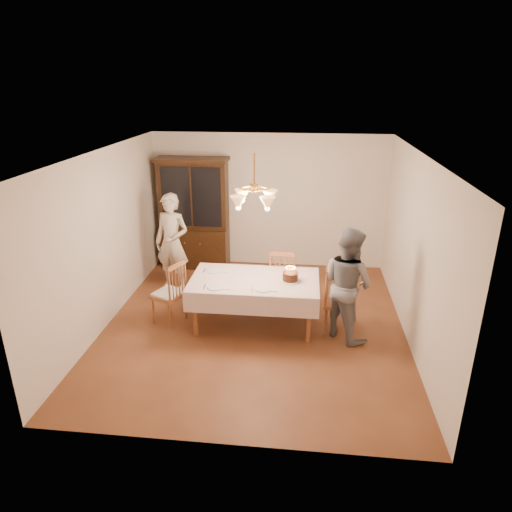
# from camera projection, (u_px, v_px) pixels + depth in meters

# --- Properties ---
(ground) EXTENTS (5.00, 5.00, 0.00)m
(ground) POSITION_uv_depth(u_px,v_px,m) (255.00, 324.00, 7.04)
(ground) COLOR brown
(ground) RESTS_ON ground
(room_shell) EXTENTS (5.00, 5.00, 5.00)m
(room_shell) POSITION_uv_depth(u_px,v_px,m) (254.00, 226.00, 6.46)
(room_shell) COLOR white
(room_shell) RESTS_ON ground
(dining_table) EXTENTS (1.90, 1.10, 0.76)m
(dining_table) POSITION_uv_depth(u_px,v_px,m) (255.00, 284.00, 6.79)
(dining_table) COLOR brown
(dining_table) RESTS_ON ground
(china_hutch) EXTENTS (1.38, 0.54, 2.16)m
(china_hutch) POSITION_uv_depth(u_px,v_px,m) (194.00, 215.00, 8.89)
(china_hutch) COLOR black
(china_hutch) RESTS_ON ground
(chair_far_side) EXTENTS (0.46, 0.45, 1.00)m
(chair_far_side) POSITION_uv_depth(u_px,v_px,m) (283.00, 280.00, 7.49)
(chair_far_side) COLOR brown
(chair_far_side) RESTS_ON ground
(chair_left_end) EXTENTS (0.56, 0.57, 1.00)m
(chair_left_end) POSITION_uv_depth(u_px,v_px,m) (169.00, 295.00, 6.96)
(chair_left_end) COLOR brown
(chair_left_end) RESTS_ON ground
(chair_right_end) EXTENTS (0.46, 0.47, 1.00)m
(chair_right_end) POSITION_uv_depth(u_px,v_px,m) (338.00, 303.00, 6.73)
(chair_right_end) COLOR brown
(chair_right_end) RESTS_ON ground
(elderly_woman) EXTENTS (0.72, 0.56, 1.74)m
(elderly_woman) POSITION_uv_depth(u_px,v_px,m) (172.00, 243.00, 7.92)
(elderly_woman) COLOR beige
(elderly_woman) RESTS_ON ground
(adult_in_grey) EXTENTS (1.00, 1.01, 1.65)m
(adult_in_grey) POSITION_uv_depth(u_px,v_px,m) (347.00, 284.00, 6.45)
(adult_in_grey) COLOR slate
(adult_in_grey) RESTS_ON ground
(birthday_cake) EXTENTS (0.30, 0.30, 0.22)m
(birthday_cake) POSITION_uv_depth(u_px,v_px,m) (290.00, 277.00, 6.68)
(birthday_cake) COLOR white
(birthday_cake) RESTS_ON dining_table
(place_setting_near_left) EXTENTS (0.39, 0.24, 0.02)m
(place_setting_near_left) POSITION_uv_depth(u_px,v_px,m) (217.00, 287.00, 6.49)
(place_setting_near_left) COLOR white
(place_setting_near_left) RESTS_ON dining_table
(place_setting_near_right) EXTENTS (0.38, 0.23, 0.02)m
(place_setting_near_right) POSITION_uv_depth(u_px,v_px,m) (264.00, 289.00, 6.42)
(place_setting_near_right) COLOR white
(place_setting_near_right) RESTS_ON dining_table
(place_setting_far_left) EXTENTS (0.38, 0.23, 0.02)m
(place_setting_far_left) POSITION_uv_depth(u_px,v_px,m) (215.00, 271.00, 7.04)
(place_setting_far_left) COLOR white
(place_setting_far_left) RESTS_ON dining_table
(chandelier) EXTENTS (0.62, 0.62, 0.73)m
(chandelier) POSITION_uv_depth(u_px,v_px,m) (254.00, 199.00, 6.32)
(chandelier) COLOR #BF8C3F
(chandelier) RESTS_ON ground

